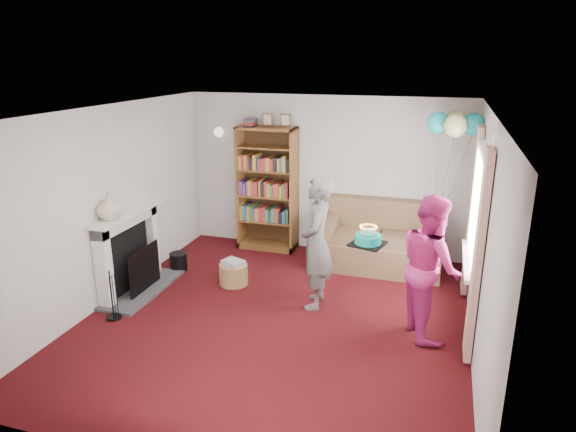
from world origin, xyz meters
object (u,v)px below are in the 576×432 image
(sofa, at_px, (380,243))
(birthday_cake, at_px, (368,239))
(bookcase, at_px, (268,190))
(person_magenta, at_px, (430,266))
(person_striped, at_px, (316,243))

(sofa, xyz_separation_m, birthday_cake, (0.07, -1.90, 0.73))
(bookcase, bearing_deg, person_magenta, -38.42)
(sofa, bearing_deg, birthday_cake, -87.78)
(bookcase, xyz_separation_m, sofa, (1.88, -0.23, -0.62))
(bookcase, xyz_separation_m, person_magenta, (2.65, -2.10, -0.16))
(sofa, bearing_deg, person_magenta, -67.35)
(sofa, bearing_deg, bookcase, 173.25)
(sofa, distance_m, birthday_cake, 2.03)
(person_striped, relative_size, person_magenta, 1.03)
(person_striped, xyz_separation_m, person_magenta, (1.39, -0.30, -0.02))
(bookcase, relative_size, person_striped, 1.30)
(person_striped, xyz_separation_m, birthday_cake, (0.68, -0.33, 0.24))
(person_magenta, distance_m, birthday_cake, 0.75)
(sofa, height_order, birthday_cake, birthday_cake)
(person_striped, height_order, person_magenta, person_striped)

